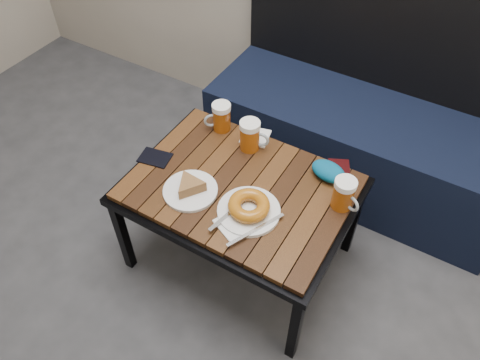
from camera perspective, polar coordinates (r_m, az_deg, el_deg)
The scene contains 12 objects.
bench at distance 2.30m, azimuth 14.29°, elevation 5.13°, with size 1.40×0.50×0.95m.
cafe_table at distance 1.77m, azimuth 0.00°, elevation -1.58°, with size 0.84×0.62×0.47m.
beer_mug_left at distance 1.93m, azimuth -2.33°, elevation 7.69°, with size 0.11×0.11×0.12m.
beer_mug_centre at distance 1.84m, azimuth 1.28°, elevation 5.45°, with size 0.12×0.09×0.13m.
beer_mug_right at distance 1.67m, azimuth 12.56°, elevation -1.69°, with size 0.12×0.10×0.13m.
plate_pie at distance 1.71m, azimuth -6.11°, elevation -0.96°, with size 0.20×0.20×0.06m.
plate_bagel at distance 1.64m, azimuth 1.08°, elevation -3.44°, with size 0.23×0.28×0.06m.
napkin_left at distance 1.93m, azimuth 1.89°, elevation 5.33°, with size 0.13×0.14×0.01m.
napkin_right at distance 1.62m, azimuth -0.79°, elevation -5.56°, with size 0.15×0.14×0.01m.
passport_navy at distance 1.87m, azimuth -10.32°, elevation 2.70°, with size 0.09×0.12×0.01m, color black.
passport_burgundy at distance 1.83m, azimuth 11.99°, elevation 1.24°, with size 0.08×0.11×0.01m, color black.
knit_pouch at distance 1.78m, azimuth 10.74°, elevation 1.05°, with size 0.14×0.09×0.06m, color #054684.
Camera 1 is at (0.64, 0.05, 1.77)m, focal length 35.00 mm.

